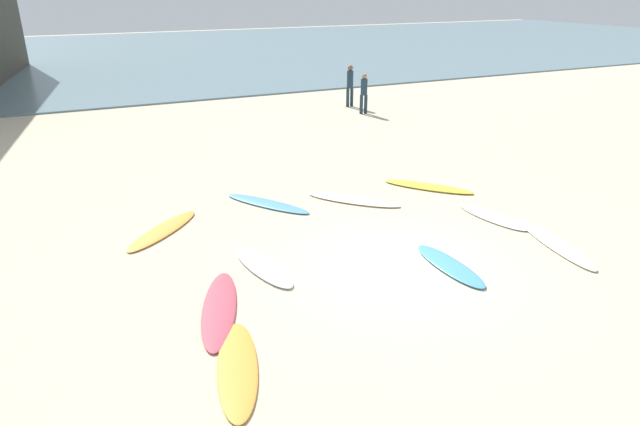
# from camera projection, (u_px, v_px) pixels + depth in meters

# --- Properties ---
(ground_plane) EXTENTS (120.00, 120.00, 0.00)m
(ground_plane) POSITION_uv_depth(u_px,v_px,m) (400.00, 268.00, 10.75)
(ground_plane) COLOR beige
(ocean_water) EXTENTS (120.00, 40.00, 0.08)m
(ocean_water) POSITION_uv_depth(u_px,v_px,m) (133.00, 55.00, 42.49)
(ocean_water) COLOR slate
(ocean_water) RESTS_ON ground_plane
(surfboard_0) EXTENTS (2.10, 2.05, 0.06)m
(surfboard_0) POSITION_uv_depth(u_px,v_px,m) (163.00, 230.00, 12.31)
(surfboard_0) COLOR #F89D36
(surfboard_0) RESTS_ON ground_plane
(surfboard_1) EXTENTS (0.57, 1.98, 0.08)m
(surfboard_1) POSITION_uv_depth(u_px,v_px,m) (450.00, 265.00, 10.76)
(surfboard_1) COLOR #4C99D2
(surfboard_1) RESTS_ON ground_plane
(surfboard_2) EXTENTS (1.99, 2.22, 0.08)m
(surfboard_2) POSITION_uv_depth(u_px,v_px,m) (428.00, 187.00, 14.92)
(surfboard_2) COLOR yellow
(surfboard_2) RESTS_ON ground_plane
(surfboard_3) EXTENTS (0.91, 2.06, 0.07)m
(surfboard_3) POSITION_uv_depth(u_px,v_px,m) (492.00, 216.00, 13.04)
(surfboard_3) COLOR white
(surfboard_3) RESTS_ON ground_plane
(surfboard_4) EXTENTS (1.36, 2.54, 0.07)m
(surfboard_4) POSITION_uv_depth(u_px,v_px,m) (219.00, 308.00, 9.34)
(surfboard_4) COLOR #D54454
(surfboard_4) RESTS_ON ground_plane
(surfboard_5) EXTENTS (0.90, 2.12, 0.08)m
(surfboard_5) POSITION_uv_depth(u_px,v_px,m) (263.00, 266.00, 10.73)
(surfboard_5) COLOR white
(surfboard_5) RESTS_ON ground_plane
(surfboard_6) EXTENTS (2.11, 2.20, 0.07)m
(surfboard_6) POSITION_uv_depth(u_px,v_px,m) (353.00, 200.00, 14.04)
(surfboard_6) COLOR beige
(surfboard_6) RESTS_ON ground_plane
(surfboard_7) EXTENTS (1.02, 2.63, 0.07)m
(surfboard_7) POSITION_uv_depth(u_px,v_px,m) (555.00, 243.00, 11.69)
(surfboard_7) COLOR silver
(surfboard_7) RESTS_ON ground_plane
(surfboard_8) EXTENTS (1.19, 2.33, 0.06)m
(surfboard_8) POSITION_uv_depth(u_px,v_px,m) (238.00, 368.00, 7.91)
(surfboard_8) COLOR #F19B34
(surfboard_8) RESTS_ON ground_plane
(surfboard_9) EXTENTS (1.79, 2.33, 0.07)m
(surfboard_9) POSITION_uv_depth(u_px,v_px,m) (267.00, 204.00, 13.79)
(surfboard_9) COLOR #569BD4
(surfboard_9) RESTS_ON ground_plane
(beachgoer_near) EXTENTS (0.34, 0.29, 1.82)m
(beachgoer_near) POSITION_uv_depth(u_px,v_px,m) (350.00, 84.00, 24.37)
(beachgoer_near) COLOR #1E3342
(beachgoer_near) RESTS_ON ground_plane
(beachgoer_mid) EXTENTS (0.34, 0.31, 1.68)m
(beachgoer_mid) POSITION_uv_depth(u_px,v_px,m) (364.00, 92.00, 23.08)
(beachgoer_mid) COLOR #1E3342
(beachgoer_mid) RESTS_ON ground_plane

